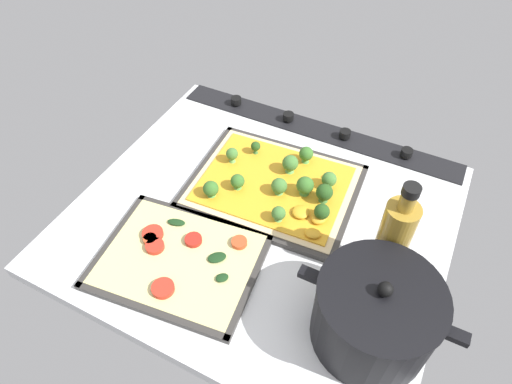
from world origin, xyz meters
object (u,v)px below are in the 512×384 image
at_px(cooking_pot, 375,315).
at_px(oil_bottle, 393,240).
at_px(baking_tray_front, 273,188).
at_px(baking_tray_back, 179,261).
at_px(broccoli_pizza, 278,185).
at_px(veggie_pizza_back, 179,258).

height_order(cooking_pot, oil_bottle, oil_bottle).
bearing_deg(baking_tray_front, baking_tray_back, 73.00).
relative_size(broccoli_pizza, veggie_pizza_back, 1.15).
distance_m(broccoli_pizza, cooking_pot, 0.37).
height_order(baking_tray_front, broccoli_pizza, broccoli_pizza).
bearing_deg(veggie_pizza_back, broccoli_pizza, -109.93).
distance_m(veggie_pizza_back, oil_bottle, 0.40).
bearing_deg(cooking_pot, veggie_pizza_back, 3.24).
bearing_deg(oil_bottle, baking_tray_back, 23.81).
xyz_separation_m(broccoli_pizza, baking_tray_back, (0.09, 0.26, -0.02)).
distance_m(baking_tray_front, cooking_pot, 0.38).
xyz_separation_m(baking_tray_back, cooking_pot, (-0.37, -0.02, 0.07)).
distance_m(broccoli_pizza, oil_bottle, 0.30).
xyz_separation_m(baking_tray_back, oil_bottle, (-0.36, -0.16, 0.10)).
relative_size(baking_tray_front, veggie_pizza_back, 1.23).
bearing_deg(oil_bottle, veggie_pizza_back, 23.49).
relative_size(broccoli_pizza, cooking_pot, 1.31).
distance_m(baking_tray_back, veggie_pizza_back, 0.01).
xyz_separation_m(broccoli_pizza, veggie_pizza_back, (0.09, 0.26, -0.01)).
relative_size(baking_tray_front, baking_tray_back, 1.13).
bearing_deg(oil_bottle, baking_tray_front, -20.31).
distance_m(veggie_pizza_back, cooking_pot, 0.38).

